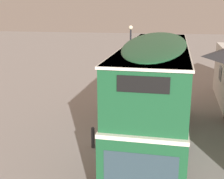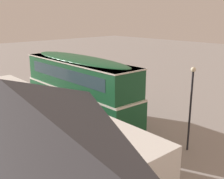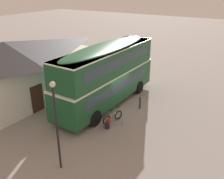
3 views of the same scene
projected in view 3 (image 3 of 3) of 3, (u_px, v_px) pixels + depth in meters
name	position (u px, v px, depth m)	size (l,w,h in m)	color
ground_plane	(114.00, 106.00, 19.32)	(120.00, 120.00, 0.00)	gray
double_decker_bus	(107.00, 72.00, 18.72)	(10.51, 2.91, 4.79)	black
touring_bicycle	(112.00, 118.00, 16.91)	(1.72, 0.66, 1.03)	black
backpack_on_ground	(107.00, 125.00, 16.24)	(0.35, 0.34, 0.52)	black
water_bottle_blue_sports	(122.00, 124.00, 16.66)	(0.07, 0.07, 0.25)	#338CBF
pub_building	(8.00, 72.00, 19.18)	(14.92, 7.21, 4.92)	silver
street_lamp	(56.00, 118.00, 11.69)	(0.28, 0.28, 4.85)	black
kerb_bollard	(140.00, 102.00, 18.79)	(0.16, 0.16, 0.97)	#333338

